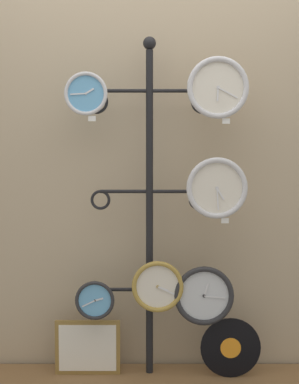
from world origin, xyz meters
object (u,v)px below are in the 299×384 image
Objects in this scene: clock_bottom_center at (158,286)px; clock_bottom_left at (95,300)px; clock_bottom_right at (204,296)px; display_stand at (150,272)px; clock_middle_right at (217,188)px; clock_top_left at (86,94)px; clock_top_right at (218,88)px; vinyl_record at (231,348)px; picture_frame at (88,347)px.

clock_bottom_left is at bearing 178.58° from clock_bottom_center.
clock_bottom_right reaches higher than clock_bottom_left.
clock_bottom_left is (-0.30, -0.10, -0.13)m from display_stand.
clock_middle_right is 1.01× the size of clock_bottom_right.
clock_top_right is (0.70, -0.02, 0.03)m from clock_top_left.
display_stand is 9.03× the size of clock_bottom_left.
clock_bottom_left is at bearing 179.70° from clock_bottom_right.
clock_middle_right is 0.98× the size of vinyl_record.
picture_frame is at bearing 173.82° from clock_top_right.
clock_top_right reaches higher than vinyl_record.
clock_middle_right is 1.17× the size of clock_bottom_center.
clock_middle_right is 1.53× the size of clock_bottom_left.
clock_bottom_center is at bearing -68.78° from display_stand.
clock_bottom_center is (-0.31, 0.00, -0.53)m from clock_middle_right.
clock_bottom_center reaches higher than vinyl_record.
clock_bottom_right is 0.34m from vinyl_record.
clock_bottom_center is 0.54m from picture_frame.
clock_top_right is at bearing -1.30° from clock_top_left.
clock_top_right reaches higher than clock_bottom_left.
clock_top_left is 1.08× the size of clock_bottom_left.
clock_top_left is 0.69× the size of vinyl_record.
clock_bottom_left is at bearing -57.22° from picture_frame.
clock_bottom_right is at bearing 1.23° from clock_bottom_center.
picture_frame is at bearing 97.76° from clock_top_left.
display_stand is 0.61m from vinyl_record.
clock_top_right is at bearing -160.15° from vinyl_record.
clock_top_right is 1.31m from clock_bottom_left.
clock_bottom_left is at bearing -22.34° from clock_top_left.
clock_middle_right is (0.70, -0.03, -0.50)m from clock_top_left.
clock_top_right is at bearing -6.18° from picture_frame.
picture_frame is at bearing 176.72° from vinyl_record.
vinyl_record reaches higher than picture_frame.
picture_frame is at bearing 172.75° from clock_middle_right.
clock_bottom_center reaches higher than picture_frame.
clock_bottom_left is 0.79m from vinyl_record.
clock_bottom_center is 0.84× the size of vinyl_record.
clock_top_right is at bearing 3.86° from clock_bottom_right.
clock_top_left reaches higher than clock_bottom_left.
display_stand is at bearing 170.85° from vinyl_record.
clock_top_right is 0.98× the size of vinyl_record.
clock_top_left reaches higher than vinyl_record.
picture_frame is at bearing 122.78° from clock_bottom_left.
clock_bottom_center is 0.54m from vinyl_record.
clock_middle_right reaches higher than picture_frame.
display_stand is 1.07m from clock_top_right.
clock_middle_right reaches higher than clock_bottom_right.
clock_bottom_left is (0.04, -0.02, -1.11)m from clock_top_left.
display_stand is 5.96× the size of clock_bottom_right.
clock_top_right reaches higher than clock_top_left.
clock_bottom_right is at bearing -1.84° from clock_top_left.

